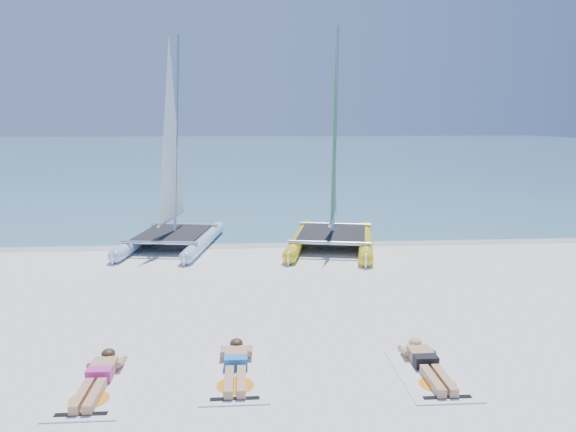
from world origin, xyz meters
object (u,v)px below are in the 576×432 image
at_px(sunbather_b, 236,364).
at_px(towel_a, 96,389).
at_px(sunbather_a, 99,376).
at_px(towel_b, 236,376).
at_px(towel_c, 430,374).
at_px(catamaran_blue, 172,181).
at_px(sunbather_c, 427,362).
at_px(catamaran_yellow, 334,174).

bearing_deg(sunbather_b, towel_a, -167.18).
height_order(sunbather_a, towel_b, sunbather_a).
relative_size(towel_b, towel_c, 1.00).
bearing_deg(sunbather_b, towel_b, -90.00).
xyz_separation_m(catamaran_blue, sunbather_c, (5.10, -9.28, -1.90)).
xyz_separation_m(towel_a, towel_b, (2.05, 0.27, 0.00)).
bearing_deg(sunbather_a, catamaran_yellow, 61.85).
height_order(sunbather_a, sunbather_b, same).
bearing_deg(towel_a, catamaran_blue, 90.30).
bearing_deg(towel_a, towel_c, 1.02).
distance_m(catamaran_blue, catamaran_yellow, 5.05).
bearing_deg(sunbather_c, towel_c, -90.00).
distance_m(towel_c, sunbather_c, 0.22).
bearing_deg(catamaran_blue, catamaran_yellow, 8.53).
xyz_separation_m(catamaran_yellow, sunbather_c, (0.06, -9.25, -2.11)).
distance_m(sunbather_a, towel_c, 5.05).
height_order(catamaran_blue, sunbather_c, catamaran_blue).
bearing_deg(towel_b, sunbather_a, -177.72).
relative_size(towel_b, sunbather_b, 1.07).
relative_size(towel_a, towel_c, 1.00).
distance_m(sunbather_a, sunbather_b, 2.06).
bearing_deg(towel_a, sunbather_a, 90.00).
xyz_separation_m(towel_c, sunbather_c, (0.00, 0.19, 0.11)).
xyz_separation_m(catamaran_blue, towel_a, (0.05, -9.56, -2.01)).
bearing_deg(catamaran_yellow, sunbather_c, -77.53).
xyz_separation_m(sunbather_a, towel_c, (5.05, -0.10, -0.11)).
xyz_separation_m(catamaran_blue, towel_b, (2.09, -9.28, -2.01)).
distance_m(sunbather_b, towel_c, 3.03).
distance_m(catamaran_yellow, sunbather_b, 9.76).
bearing_deg(sunbather_c, towel_a, -176.80).
bearing_deg(towel_c, sunbather_b, 172.89).
relative_size(catamaran_yellow, sunbather_b, 4.09).
distance_m(towel_b, towel_c, 3.01).
bearing_deg(sunbather_a, towel_b, 2.28).
distance_m(catamaran_blue, sunbather_c, 10.76).
distance_m(catamaran_yellow, towel_b, 9.97).
distance_m(catamaran_blue, sunbather_b, 9.52).
distance_m(catamaran_yellow, towel_a, 10.99).
height_order(towel_b, towel_c, same).
height_order(towel_c, sunbather_c, sunbather_c).
relative_size(catamaran_blue, towel_c, 3.66).
xyz_separation_m(towel_b, towel_c, (3.01, -0.18, 0.00)).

